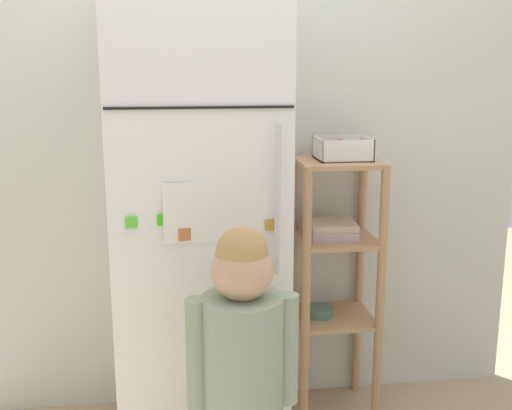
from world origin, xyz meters
TOP-DOWN VIEW (x-y plane):
  - kitchen_wall_back at (0.00, 0.38)m, footprint 2.41×0.03m
  - refrigerator at (-0.22, 0.02)m, footprint 0.59×0.70m
  - child_standing at (-0.12, -0.55)m, footprint 0.33×0.25m
  - pantry_shelf_unit at (0.35, 0.19)m, footprint 0.34×0.32m
  - fruit_bin at (0.36, 0.21)m, footprint 0.21×0.19m

SIDE VIEW (x-z plane):
  - child_standing at x=-0.12m, z-range 0.11..1.14m
  - pantry_shelf_unit at x=0.35m, z-range 0.12..1.22m
  - refrigerator at x=-0.22m, z-range 0.00..1.79m
  - fruit_bin at x=0.36m, z-range 1.09..1.18m
  - kitchen_wall_back at x=0.00m, z-range 0.00..2.29m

